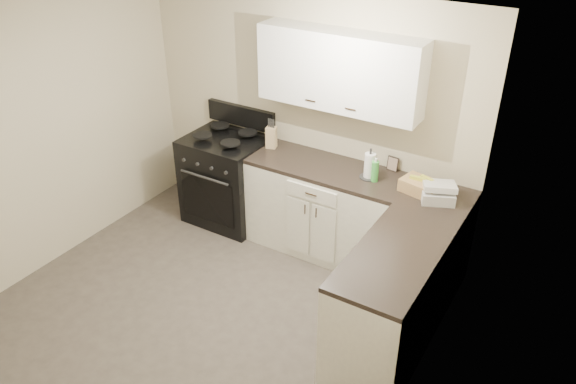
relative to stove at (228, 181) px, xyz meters
The scene contains 19 objects.
floor 1.73m from the stove, 62.47° to the right, with size 3.60×3.60×0.00m, color #473F38.
ceiling 2.63m from the stove, 62.47° to the right, with size 3.60×3.60×0.00m, color white.
wall_back 1.15m from the stove, 22.91° to the left, with size 3.60×3.60×0.00m, color beige.
wall_right 3.07m from the stove, 29.86° to the right, with size 3.60×3.60×0.00m, color beige.
wall_left 1.97m from the stove, 124.96° to the right, with size 3.60×3.60×0.00m, color beige.
base_cabinets_back 1.19m from the stove, ahead, with size 1.55×0.60×0.90m, color silver.
base_cabinets_right 2.35m from the stove, 15.40° to the right, with size 0.60×1.90×0.90m, color silver.
countertop_back 1.28m from the stove, ahead, with size 1.55×0.60×0.04m, color black.
countertop_right 2.40m from the stove, 15.40° to the right, with size 0.60×1.90×0.04m, color black.
upper_cabinets 1.83m from the stove, ahead, with size 1.55×0.30×0.70m, color white.
stove is the anchor object (origin of this frame).
knife_block 0.78m from the stove, 12.78° to the left, with size 0.10×0.09×0.22m, color tan.
paper_towel 1.72m from the stove, ahead, with size 0.10×0.10×0.24m, color white.
soap_bottle 1.78m from the stove, ahead, with size 0.07×0.07×0.20m, color green.
picture_frame 1.85m from the stove, ahead, with size 0.11×0.01×0.14m, color black.
wicker_basket 2.18m from the stove, ahead, with size 0.34×0.23×0.11m, color tan.
countertop_grill 2.34m from the stove, ahead, with size 0.27×0.25×0.10m, color silver.
oven_mitt_near 2.32m from the stove, 33.02° to the right, with size 0.02×0.17×0.29m, color black.
oven_mitt_far 2.16m from the stove, 25.84° to the right, with size 0.02×0.17×0.30m, color black.
Camera 1 is at (2.57, -2.73, 3.40)m, focal length 35.00 mm.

